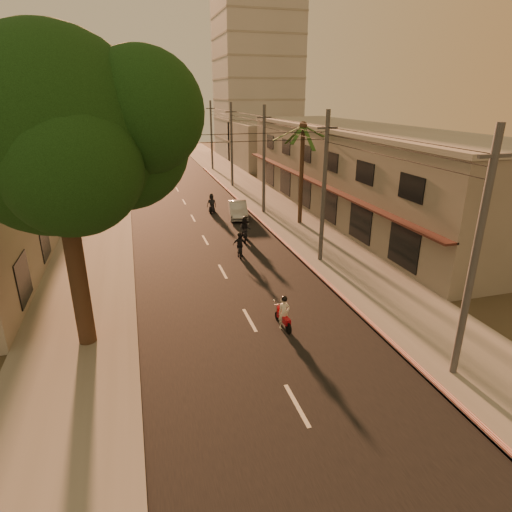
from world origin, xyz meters
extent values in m
plane|color=#383023|center=(0.00, 0.00, 0.00)|extent=(160.00, 160.00, 0.00)
cube|color=black|center=(0.00, 20.00, 0.01)|extent=(10.00, 140.00, 0.02)
cube|color=slate|center=(7.50, 20.00, 0.06)|extent=(5.00, 140.00, 0.12)
cube|color=slate|center=(-7.50, 20.00, 0.06)|extent=(5.00, 140.00, 0.12)
cube|color=#AF1D12|center=(5.10, 15.00, 0.10)|extent=(0.20, 60.00, 0.20)
cube|color=gray|center=(14.00, 18.00, 3.50)|extent=(8.00, 34.00, 7.00)
cube|color=#A49E95|center=(14.00, 18.00, 7.15)|extent=(8.20, 34.20, 0.30)
cube|color=#381A16|center=(9.70, 18.00, 3.10)|extent=(0.80, 34.00, 0.12)
cube|color=#B7B5B2|center=(16.00, 56.00, 14.00)|extent=(12.00, 12.00, 28.00)
cylinder|color=black|center=(-7.00, 2.00, 3.00)|extent=(0.70, 0.70, 6.00)
cylinder|color=black|center=(-6.20, 2.40, 6.00)|extent=(1.22, 2.17, 3.04)
cylinder|color=black|center=(-7.60, 1.70, 6.20)|extent=(1.31, 1.49, 2.73)
sphere|color=black|center=(-7.00, 2.00, 8.50)|extent=(7.20, 7.20, 7.20)
sphere|color=black|center=(-4.80, 3.00, 8.00)|extent=(5.20, 5.20, 5.20)
sphere|color=black|center=(-8.80, 2.80, 8.20)|extent=(4.80, 4.80, 4.80)
sphere|color=black|center=(-6.40, 0.20, 7.60)|extent=(4.60, 4.60, 4.60)
sphere|color=black|center=(-4.00, 1.50, 9.20)|extent=(4.40, 4.40, 4.40)
sphere|color=black|center=(-5.80, 4.40, 9.60)|extent=(4.40, 4.40, 4.40)
cylinder|color=black|center=(8.00, 16.00, 3.80)|extent=(0.32, 0.32, 7.60)
sphere|color=black|center=(8.00, 16.00, 7.60)|extent=(0.60, 0.60, 0.60)
cylinder|color=#38383A|center=(6.20, -4.00, 4.50)|extent=(0.26, 0.26, 9.00)
cube|color=#38383A|center=(6.20, -4.00, 8.00)|extent=(1.20, 0.12, 0.12)
cylinder|color=#38383A|center=(6.20, 8.00, 4.50)|extent=(0.26, 0.26, 9.00)
cube|color=#38383A|center=(6.20, 8.00, 8.00)|extent=(1.20, 0.12, 0.12)
cylinder|color=#38383A|center=(6.20, 20.00, 4.50)|extent=(0.26, 0.26, 9.00)
cube|color=#38383A|center=(6.20, 20.00, 8.00)|extent=(1.20, 0.12, 0.12)
cylinder|color=#38383A|center=(6.20, 32.00, 4.50)|extent=(0.26, 0.26, 9.00)
cube|color=#38383A|center=(6.20, 32.00, 8.00)|extent=(1.20, 0.12, 0.12)
cylinder|color=#38383A|center=(6.20, 44.00, 4.50)|extent=(0.26, 0.26, 9.00)
cube|color=#38383A|center=(6.20, 44.00, 8.00)|extent=(1.20, 0.12, 0.12)
cube|color=#A49E95|center=(14.00, 45.00, 3.00)|extent=(8.00, 14.00, 6.00)
cube|color=#A49E95|center=(-14.00, 34.00, 2.20)|extent=(8.00, 14.00, 4.40)
cube|color=#A49E95|center=(-14.00, 52.00, 3.50)|extent=(8.00, 14.00, 7.00)
cylinder|color=black|center=(1.22, 1.54, 0.25)|extent=(0.13, 0.50, 0.50)
cylinder|color=black|center=(1.32, 0.43, 0.25)|extent=(0.13, 0.50, 0.50)
cube|color=#A60C17|center=(1.28, 0.92, 0.49)|extent=(0.34, 1.00, 0.27)
cube|color=#A60C17|center=(1.24, 1.36, 0.62)|extent=(0.27, 0.11, 0.53)
cylinder|color=silver|center=(1.23, 1.47, 0.94)|extent=(0.49, 0.08, 0.04)
imported|color=silver|center=(1.28, 0.92, 0.75)|extent=(0.61, 0.45, 1.50)
sphere|color=black|center=(1.28, 0.92, 1.45)|extent=(0.27, 0.27, 0.27)
sphere|color=silver|center=(0.98, 1.43, 1.16)|extent=(0.11, 0.11, 0.11)
sphere|color=silver|center=(1.48, 1.47, 1.16)|extent=(0.11, 0.11, 0.11)
cylinder|color=black|center=(2.88, 13.74, 0.29)|extent=(0.25, 0.58, 0.57)
cylinder|color=black|center=(2.55, 12.51, 0.29)|extent=(0.25, 0.58, 0.57)
cube|color=black|center=(2.70, 13.05, 0.56)|extent=(0.56, 1.16, 0.31)
cube|color=black|center=(2.83, 13.55, 0.71)|extent=(0.32, 0.18, 0.61)
cylinder|color=silver|center=(2.86, 13.66, 1.07)|extent=(0.55, 0.18, 0.04)
imported|color=black|center=(2.70, 13.05, 0.86)|extent=(1.15, 1.06, 1.71)
sphere|color=black|center=(2.70, 13.05, 1.66)|extent=(0.31, 0.31, 0.31)
cylinder|color=black|center=(1.70, 10.88, 0.25)|extent=(0.17, 0.51, 0.50)
cylinder|color=black|center=(1.52, 9.77, 0.25)|extent=(0.17, 0.51, 0.50)
cube|color=black|center=(1.60, 10.26, 0.49)|extent=(0.41, 1.01, 0.27)
cube|color=black|center=(1.67, 10.70, 0.63)|extent=(0.28, 0.13, 0.54)
cylinder|color=silver|center=(1.69, 10.81, 0.94)|extent=(0.49, 0.12, 0.04)
imported|color=black|center=(1.60, 10.26, 0.75)|extent=(1.00, 0.65, 1.50)
sphere|color=black|center=(1.60, 10.26, 1.45)|extent=(0.27, 0.27, 0.27)
cylinder|color=black|center=(2.08, 22.00, 0.27)|extent=(0.27, 0.54, 0.54)
cylinder|color=black|center=(1.69, 20.86, 0.27)|extent=(0.27, 0.54, 0.54)
cube|color=black|center=(1.86, 21.36, 0.53)|extent=(0.60, 1.09, 0.29)
cube|color=black|center=(2.02, 21.82, 0.67)|extent=(0.30, 0.19, 0.58)
cylinder|color=silver|center=(2.06, 21.93, 1.01)|extent=(0.51, 0.21, 0.04)
imported|color=black|center=(1.86, 21.36, 0.81)|extent=(1.11, 1.01, 1.62)
sphere|color=black|center=(1.86, 21.36, 1.57)|extent=(0.29, 0.29, 0.29)
imported|color=#9EA0A6|center=(3.70, 19.27, 0.68)|extent=(2.78, 4.61, 1.36)
camera|label=1|loc=(-4.54, -14.78, 9.78)|focal=30.00mm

